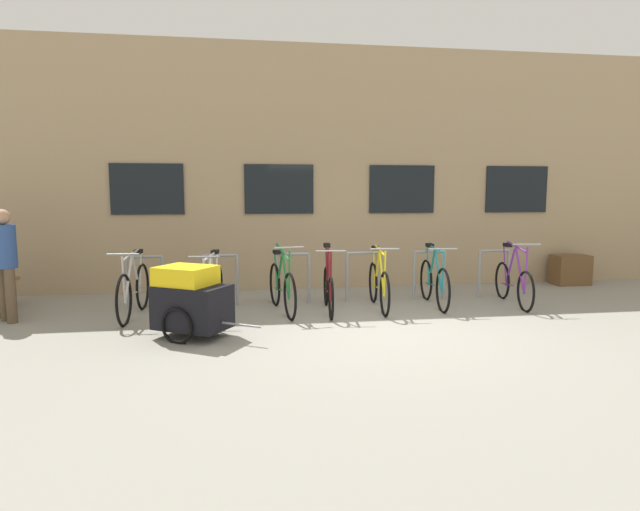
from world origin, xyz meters
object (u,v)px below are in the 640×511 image
object	(u,v)px
bicycle_teal	(434,282)
bicycle_green	(282,287)
planter_box	(570,270)
bicycle_purple	(513,282)
person_browsing	(5,258)
bicycle_silver	(134,290)
bicycle_yellow	(379,285)
bicycle_maroon	(328,288)
bike_trailer	(191,300)
bicycle_white	(212,289)

from	to	relation	value
bicycle_teal	bicycle_green	bearing A→B (deg)	-177.71
planter_box	bicycle_teal	bearing A→B (deg)	-156.95
bicycle_teal	planter_box	distance (m)	3.74
bicycle_purple	person_browsing	size ratio (longest dim) A/B	1.04
bicycle_silver	bicycle_yellow	xyz separation A→B (m)	(3.79, 0.00, -0.02)
bicycle_silver	bicycle_teal	world-z (taller)	bicycle_silver
bicycle_silver	bicycle_purple	world-z (taller)	bicycle_purple
bicycle_silver	bicycle_maroon	size ratio (longest dim) A/B	1.10
bicycle_yellow	bicycle_maroon	world-z (taller)	bicycle_maroon
bicycle_yellow	person_browsing	size ratio (longest dim) A/B	1.07
bicycle_yellow	bicycle_silver	bearing A→B (deg)	-179.95
person_browsing	bicycle_purple	bearing A→B (deg)	0.35
bicycle_green	bike_trailer	world-z (taller)	bicycle_green
bicycle_teal	bicycle_maroon	size ratio (longest dim) A/B	1.04
planter_box	person_browsing	bearing A→B (deg)	-170.63
bicycle_yellow	person_browsing	xyz separation A→B (m)	(-5.52, -0.09, 0.55)
bicycle_purple	person_browsing	xyz separation A→B (m)	(-7.82, -0.05, 0.56)
bicycle_green	bicycle_silver	world-z (taller)	bicycle_green
bicycle_green	planter_box	bearing A→B (deg)	14.70
bicycle_yellow	bicycle_purple	size ratio (longest dim) A/B	1.03
planter_box	bicycle_white	bearing A→B (deg)	-167.36
bicycle_yellow	person_browsing	distance (m)	5.54
bicycle_teal	bicycle_silver	bearing A→B (deg)	-178.98
bicycle_silver	bicycle_white	xyz separation A→B (m)	(1.15, -0.03, -0.01)
bicycle_purple	planter_box	size ratio (longest dim) A/B	2.42
bicycle_white	planter_box	size ratio (longest dim) A/B	2.54
bike_trailer	bicycle_maroon	bearing A→B (deg)	31.02
bike_trailer	bicycle_purple	bearing A→B (deg)	13.62
bicycle_green	bicycle_maroon	bearing A→B (deg)	-5.49
bicycle_silver	bicycle_teal	xyz separation A→B (m)	(4.75, 0.08, -0.01)
bicycle_purple	bicycle_maroon	bearing A→B (deg)	-179.18
bicycle_white	bike_trailer	size ratio (longest dim) A/B	1.27
bicycle_teal	bicycle_yellow	bearing A→B (deg)	-175.18
bicycle_white	person_browsing	bearing A→B (deg)	-178.86
bicycle_purple	planter_box	xyz separation A→B (m)	(2.11, 1.59, -0.08)
bicycle_silver	bicycle_purple	bearing A→B (deg)	-0.38
bicycle_purple	bike_trailer	world-z (taller)	bicycle_purple
bike_trailer	bicycle_yellow	bearing A→B (deg)	24.47
bicycle_purple	person_browsing	distance (m)	7.84
bicycle_teal	bike_trailer	xyz separation A→B (m)	(-3.79, -1.37, 0.09)
bicycle_green	bicycle_teal	distance (m)	2.53
bicycle_maroon	planter_box	bearing A→B (deg)	17.32
bicycle_silver	bicycle_white	world-z (taller)	bicycle_silver
bike_trailer	person_browsing	bearing A→B (deg)	156.03
bike_trailer	bicycle_silver	bearing A→B (deg)	126.81
bicycle_green	person_browsing	size ratio (longest dim) A/B	1.09
person_browsing	bicycle_maroon	bearing A→B (deg)	0.03
bicycle_maroon	bike_trailer	distance (m)	2.33
bicycle_white	bicycle_purple	world-z (taller)	bicycle_purple
bicycle_white	bicycle_purple	bearing A→B (deg)	-0.11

